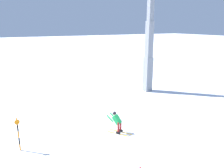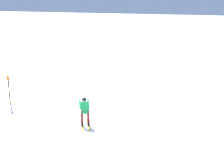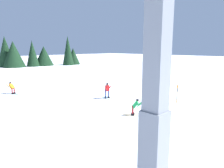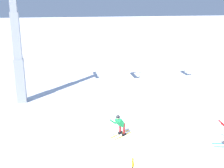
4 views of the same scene
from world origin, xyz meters
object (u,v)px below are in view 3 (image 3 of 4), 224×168
at_px(trail_marker_pole, 177,93).
at_px(skier_distant_uphill, 12,87).
at_px(skier_carving_main, 135,106).
at_px(lift_tower_near, 156,75).
at_px(skier_distant_downhill, 107,89).

bearing_deg(trail_marker_pole, skier_distant_uphill, 31.81).
xyz_separation_m(skier_carving_main, trail_marker_pole, (-0.76, -6.00, 0.24)).
distance_m(trail_marker_pole, skier_distant_uphill, 19.78).
bearing_deg(lift_tower_near, skier_distant_uphill, -8.23).
distance_m(skier_carving_main, skier_distant_downhill, 6.40).
distance_m(lift_tower_near, trail_marker_pole, 15.48).
xyz_separation_m(skier_carving_main, skier_distant_uphill, (16.05, 4.42, 0.02)).
relative_size(trail_marker_pole, skier_distant_downhill, 1.12).
relative_size(skier_carving_main, trail_marker_pole, 0.86).
bearing_deg(trail_marker_pole, skier_carving_main, 82.75).
distance_m(skier_distant_uphill, skier_distant_downhill, 12.21).
bearing_deg(skier_carving_main, trail_marker_pole, -97.25).
xyz_separation_m(skier_distant_uphill, skier_distant_downhill, (-10.12, -6.83, 0.17)).
bearing_deg(lift_tower_near, skier_distant_downhill, -38.50).
distance_m(skier_carving_main, trail_marker_pole, 6.05).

